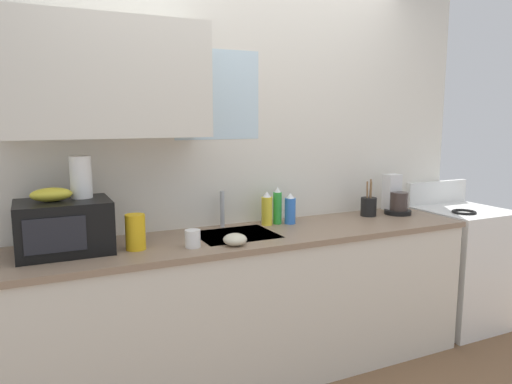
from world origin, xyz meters
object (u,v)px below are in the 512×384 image
Objects in this scene: dish_soap_bottle_yellow at (267,209)px; mug_white at (193,239)px; coffee_maker at (395,199)px; cereal_canister at (135,232)px; paper_towel_roll at (81,177)px; dish_soap_bottle_blue at (290,209)px; banana_bunch at (51,195)px; stove_range at (460,266)px; utensil_crock at (369,206)px; microwave at (64,227)px; small_bowl at (235,239)px; dish_soap_bottle_green at (277,206)px.

dish_soap_bottle_yellow reaches higher than mug_white.
coffee_maker is 1.49× the size of cereal_canister.
paper_towel_roll is at bearing -176.45° from dish_soap_bottle_yellow.
cereal_canister is at bearing -169.55° from dish_soap_bottle_blue.
mug_white is at bearing -24.65° from paper_towel_roll.
banana_bunch reaches higher than dish_soap_bottle_yellow.
stove_range is at bearing -5.51° from dish_soap_bottle_blue.
coffee_maker reaches higher than utensil_crock.
microwave is at bearing -178.46° from coffee_maker.
coffee_maker is (2.28, 0.06, -0.20)m from banana_bunch.
mug_white is 0.23m from small_bowl.
banana_bunch is 2.11× the size of mug_white.
utensil_crock is (-0.81, 0.12, 0.51)m from stove_range.
banana_bunch is 2.29m from coffee_maker.
dish_soap_bottle_green reaches higher than dish_soap_bottle_blue.
paper_towel_roll is (0.10, 0.05, 0.24)m from microwave.
mug_white is 0.73× the size of small_bowl.
utensil_crock is 1.99× the size of small_bowl.
dish_soap_bottle_green is at bearing 173.61° from stove_range.
paper_towel_roll is (-2.71, 0.10, 0.82)m from stove_range.
dish_soap_bottle_blue is 0.62m from utensil_crock.
dish_soap_bottle_green is (0.08, 0.00, 0.01)m from dish_soap_bottle_yellow.
microwave reaches higher than dish_soap_bottle_blue.
banana_bunch is 0.92× the size of dish_soap_bottle_yellow.
dish_soap_bottle_yellow is (1.12, 0.07, -0.28)m from paper_towel_roll.
coffee_maker reaches higher than dish_soap_bottle_green.
dish_soap_bottle_blue reaches higher than small_bowl.
dish_soap_bottle_green is 0.99m from cereal_canister.
banana_bunch is 0.97m from small_bowl.
utensil_crock is (2.05, 0.07, -0.24)m from banana_bunch.
stove_range is 2.96m from banana_bunch.
dish_soap_bottle_yellow is at bearing 5.37° from banana_bunch.
dish_soap_bottle_yellow reaches higher than stove_range.
banana_bunch is 1.07× the size of cereal_canister.
stove_range is 4.91× the size of paper_towel_roll.
stove_range is 4.18× the size of utensil_crock.
paper_towel_roll reaches higher than microwave.
microwave is 0.27m from paper_towel_roll.
utensil_crock is at bearing 2.04° from microwave.
utensil_crock reaches higher than dish_soap_bottle_yellow.
banana_bunch is at bearing -176.33° from dish_soap_bottle_blue.
microwave is at bearing -1.80° from banana_bunch.
utensil_crock is (0.62, -0.02, -0.03)m from dish_soap_bottle_blue.
dish_soap_bottle_green is (-1.51, 0.17, 0.56)m from stove_range.
paper_towel_roll is at bearing 155.35° from mug_white.
dish_soap_bottle_green reaches higher than stove_range.
dish_soap_bottle_yellow is 1.16× the size of cereal_canister.
dish_soap_bottle_green is 0.09m from dish_soap_bottle_blue.
mug_white is at bearing -17.64° from cereal_canister.
coffee_maker is at bearing -3.95° from dish_soap_bottle_green.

